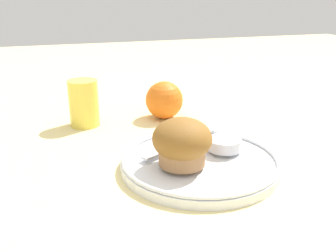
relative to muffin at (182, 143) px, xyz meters
The scene contains 8 objects.
ground_plane 0.08m from the muffin, 47.53° to the left, with size 3.00×3.00×0.00m, color beige.
plate 0.06m from the muffin, 26.47° to the left, with size 0.25×0.25×0.02m.
muffin is the anchor object (origin of this frame).
cream_ramekin 0.09m from the muffin, 20.16° to the left, with size 0.06×0.06×0.02m.
berry_pair 0.10m from the muffin, 49.77° to the left, with size 0.03×0.02×0.02m.
butter_knife 0.08m from the muffin, 71.89° to the left, with size 0.16×0.10×0.00m.
orange_fruit 0.27m from the muffin, 78.32° to the left, with size 0.08×0.08×0.08m.
juice_glass 0.30m from the muffin, 112.73° to the left, with size 0.06×0.06×0.09m.
Camera 1 is at (-0.21, -0.51, 0.26)m, focal length 40.00 mm.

